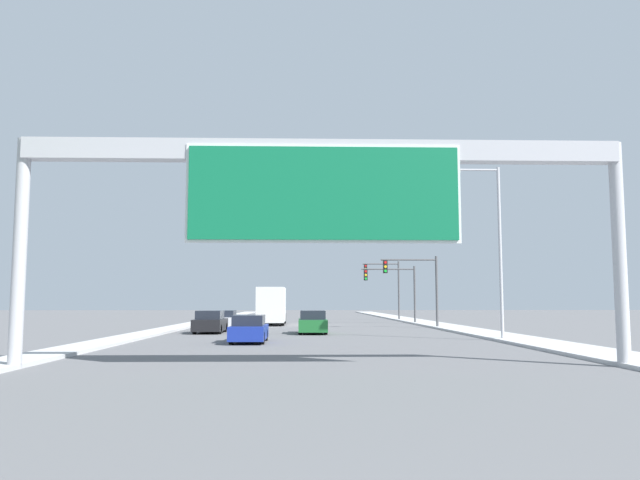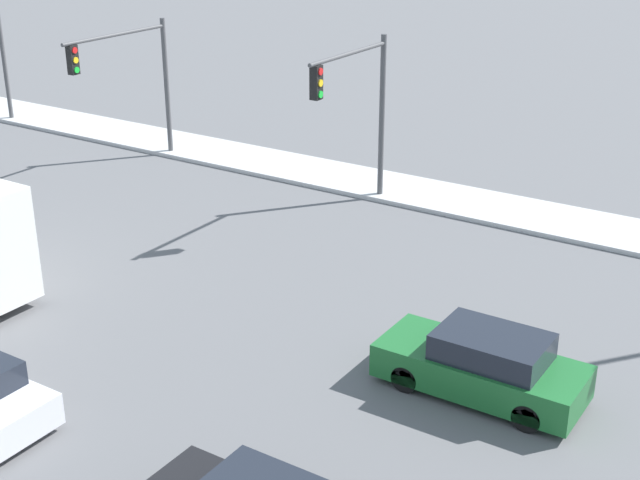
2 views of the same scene
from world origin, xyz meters
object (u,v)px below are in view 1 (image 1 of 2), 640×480
traffic_light_far_intersection (388,281)px  traffic_light_mid_block (396,284)px  truck_box_primary (272,306)px  sign_gantry (324,183)px  car_mid_center (249,329)px  car_mid_left (225,320)px  traffic_light_near_intersection (418,279)px  car_mid_right (210,322)px  street_lamp_right (494,238)px  car_far_left (313,323)px

traffic_light_far_intersection → traffic_light_mid_block: bearing=-93.1°
truck_box_primary → traffic_light_mid_block: traffic_light_mid_block is taller
sign_gantry → traffic_light_far_intersection: sign_gantry is taller
car_mid_center → traffic_light_mid_block: traffic_light_mid_block is taller
car_mid_left → traffic_light_far_intersection: size_ratio=0.69×
truck_box_primary → traffic_light_near_intersection: traffic_light_near_intersection is taller
car_mid_right → traffic_light_mid_block: bearing=48.4°
traffic_light_mid_block → traffic_light_far_intersection: size_ratio=0.83×
car_mid_left → traffic_light_far_intersection: bearing=50.4°
car_mid_center → car_mid_left: (-3.50, 17.98, -0.01)m
car_mid_right → traffic_light_near_intersection: traffic_light_near_intersection is taller
car_mid_center → traffic_light_mid_block: 29.99m
car_mid_center → traffic_light_far_intersection: size_ratio=0.71×
car_mid_left → traffic_light_mid_block: size_ratio=0.83×
car_mid_center → sign_gantry: bearing=-74.7°
sign_gantry → car_mid_center: (-3.50, 12.80, -5.40)m
street_lamp_right → traffic_light_mid_block: bearing=93.4°
car_mid_left → traffic_light_mid_block: traffic_light_mid_block is taller
car_far_left → truck_box_primary: 16.07m
car_far_left → car_mid_left: size_ratio=1.00×
car_far_left → car_mid_left: 11.42m
truck_box_primary → traffic_light_near_intersection: bearing=-30.8°
car_mid_right → truck_box_primary: 15.13m
sign_gantry → traffic_light_near_intersection: 31.43m
traffic_light_far_intersection → street_lamp_right: size_ratio=0.69×
car_mid_center → car_far_left: size_ratio=1.03×
car_mid_left → traffic_light_far_intersection: traffic_light_far_intersection is taller
traffic_light_near_intersection → sign_gantry: bearing=-106.1°
car_mid_right → street_lamp_right: bearing=-27.3°
car_mid_right → street_lamp_right: 19.79m
car_mid_left → traffic_light_mid_block: bearing=31.2°
car_far_left → car_mid_right: (-7.00, 0.96, -0.01)m
car_mid_center → traffic_light_near_intersection: size_ratio=0.81×
car_mid_center → car_mid_left: bearing=101.0°
car_mid_center → traffic_light_mid_block: size_ratio=0.85×
car_mid_right → truck_box_primary: bearing=76.6°
car_far_left → car_mid_right: bearing=172.2°
car_far_left → traffic_light_near_intersection: bearing=43.8°
traffic_light_near_intersection → traffic_light_mid_block: (-0.28, 10.00, -0.12)m
car_mid_center → truck_box_primary: size_ratio=0.55×
sign_gantry → car_mid_center: 14.32m
sign_gantry → car_mid_left: (-7.00, 30.78, -5.40)m
traffic_light_near_intersection → traffic_light_mid_block: bearing=91.6°
sign_gantry → car_mid_left: sign_gantry is taller
traffic_light_far_intersection → street_lamp_right: (1.03, -36.19, 1.22)m
car_mid_left → truck_box_primary: 7.57m
traffic_light_mid_block → street_lamp_right: (1.58, -26.19, 1.84)m
car_mid_center → car_mid_right: size_ratio=1.06×
car_mid_left → street_lamp_right: size_ratio=0.48×
sign_gantry → car_mid_left: 32.02m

